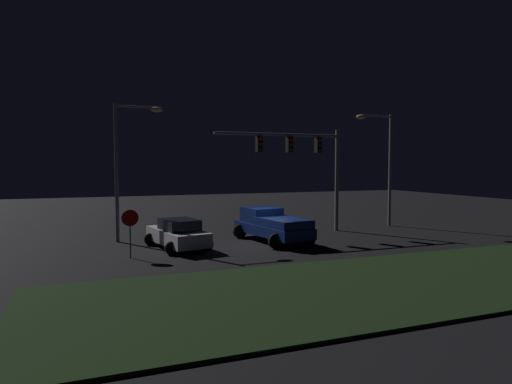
% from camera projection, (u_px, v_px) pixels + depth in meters
% --- Properties ---
extents(ground_plane, '(80.00, 80.00, 0.00)m').
position_uv_depth(ground_plane, '(267.00, 243.00, 24.05)').
color(ground_plane, black).
extents(grass_median, '(22.79, 7.63, 0.10)m').
position_uv_depth(grass_median, '(369.00, 285.00, 15.32)').
color(grass_median, black).
rests_on(grass_median, ground_plane).
extents(pickup_truck, '(3.46, 5.65, 1.80)m').
position_uv_depth(pickup_truck, '(271.00, 223.00, 24.50)').
color(pickup_truck, navy).
rests_on(pickup_truck, ground_plane).
extents(car_sedan, '(3.05, 4.67, 1.51)m').
position_uv_depth(car_sedan, '(178.00, 234.00, 22.37)').
color(car_sedan, silver).
rests_on(car_sedan, ground_plane).
extents(traffic_signal_gantry, '(8.32, 0.56, 6.50)m').
position_uv_depth(traffic_signal_gantry, '(303.00, 155.00, 27.35)').
color(traffic_signal_gantry, slate).
rests_on(traffic_signal_gantry, ground_plane).
extents(street_lamp_left, '(2.66, 0.44, 7.60)m').
position_uv_depth(street_lamp_left, '(127.00, 154.00, 24.16)').
color(street_lamp_left, slate).
rests_on(street_lamp_left, ground_plane).
extents(street_lamp_right, '(2.90, 0.44, 7.73)m').
position_uv_depth(street_lamp_right, '(383.00, 155.00, 30.26)').
color(street_lamp_right, slate).
rests_on(street_lamp_right, ground_plane).
extents(stop_sign, '(0.76, 0.08, 2.23)m').
position_uv_depth(stop_sign, '(130.00, 224.00, 19.89)').
color(stop_sign, slate).
rests_on(stop_sign, ground_plane).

